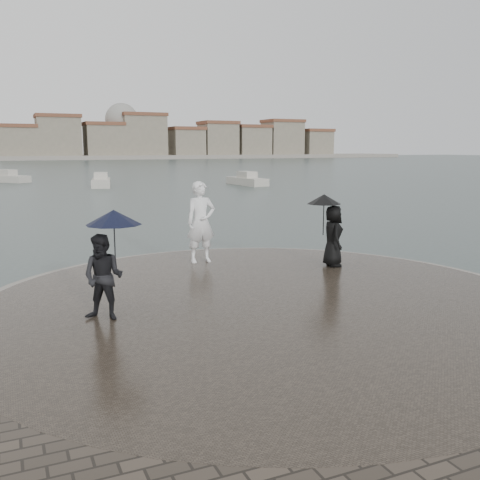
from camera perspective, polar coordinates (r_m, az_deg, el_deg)
name	(u,v)px	position (r m, az deg, el deg)	size (l,w,h in m)	color
ground	(368,383)	(8.63, 13.49, -14.62)	(400.00, 400.00, 0.00)	#2B3835
kerb_ring	(265,310)	(11.35, 2.69, -7.46)	(12.50, 12.50, 0.32)	gray
quay_tip	(265,309)	(11.35, 2.69, -7.36)	(11.90, 11.90, 0.36)	#2D261E
statue	(201,222)	(14.89, -4.19, 1.92)	(0.82, 0.54, 2.26)	white
visitor_left	(106,260)	(10.19, -14.07, -2.11)	(1.27, 1.09, 2.04)	black
visitor_right	(331,227)	(14.55, 9.66, 1.36)	(1.08, 1.02, 1.95)	black
boats	(115,181)	(53.34, -13.15, 6.19)	(24.30, 19.43, 1.50)	#BBB6A9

